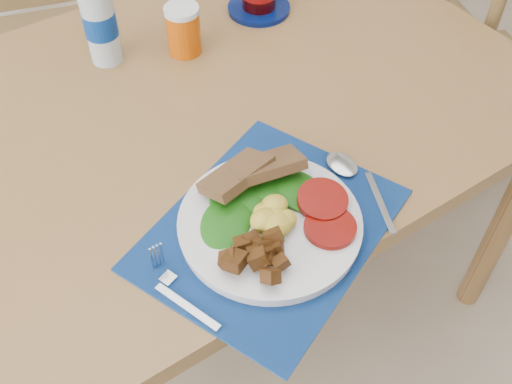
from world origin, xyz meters
TOP-DOWN VIEW (x-y plane):
  - ground at (0.00, 0.00)m, footprint 4.00×4.00m
  - table at (0.00, 0.20)m, footprint 1.40×0.90m
  - chair_far at (-0.10, 0.93)m, footprint 0.52×0.51m
  - chair_end at (0.90, 0.22)m, footprint 0.47×0.49m
  - placemat at (-0.04, -0.13)m, footprint 0.50×0.45m
  - breakfast_plate at (-0.04, -0.14)m, footprint 0.29×0.29m
  - fork at (-0.22, -0.15)m, footprint 0.05×0.17m
  - spoon at (0.14, -0.12)m, footprint 0.07×0.20m
  - water_bottle at (-0.07, 0.43)m, footprint 0.07×0.07m
  - juice_glass at (0.09, 0.37)m, footprint 0.07×0.07m

SIDE VIEW (x-z plane):
  - ground at x=0.00m, z-range 0.00..0.00m
  - chair_end at x=0.90m, z-range 0.02..1.06m
  - chair_far at x=-0.10m, z-range 0.01..1.15m
  - table at x=0.00m, z-range 0.29..1.04m
  - placemat at x=-0.04m, z-range 0.75..0.75m
  - fork at x=-0.22m, z-range 0.75..0.76m
  - spoon at x=0.14m, z-range 0.75..0.76m
  - breakfast_plate at x=-0.04m, z-range 0.74..0.81m
  - juice_glass at x=0.09m, z-range 0.75..0.85m
  - water_bottle at x=-0.07m, z-range 0.74..0.97m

